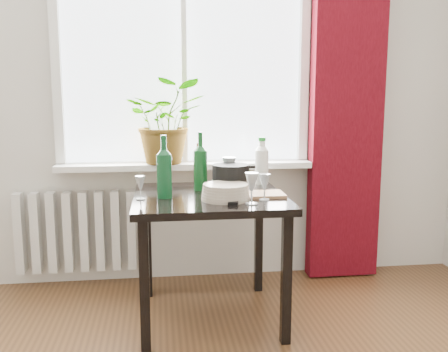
{
  "coord_description": "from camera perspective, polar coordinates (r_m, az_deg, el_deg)",
  "views": [
    {
      "loc": [
        -0.18,
        -1.23,
        1.31
      ],
      "look_at": [
        0.19,
        1.55,
        0.85
      ],
      "focal_mm": 40.0,
      "sensor_mm": 36.0,
      "label": 1
    }
  ],
  "objects": [
    {
      "name": "curtain",
      "position": [
        3.59,
        13.9,
        8.9
      ],
      "size": [
        0.5,
        0.12,
        2.56
      ],
      "color": "#3D050D",
      "rests_on": "ground"
    },
    {
      "name": "table",
      "position": [
        2.87,
        -1.7,
        -3.95
      ],
      "size": [
        0.85,
        0.85,
        0.74
      ],
      "color": "black",
      "rests_on": "ground"
    },
    {
      "name": "fondue_pot",
      "position": [
        2.88,
        0.77,
        -0.31
      ],
      "size": [
        0.3,
        0.27,
        0.17
      ],
      "primitive_type": null,
      "rotation": [
        0.0,
        0.0,
        -0.28
      ],
      "color": "black",
      "rests_on": "table"
    },
    {
      "name": "radiator",
      "position": [
        3.57,
        -16.51,
        -6.08
      ],
      "size": [
        0.8,
        0.1,
        0.55
      ],
      "color": "silver",
      "rests_on": "ground"
    },
    {
      "name": "wine_bottle_left",
      "position": [
        2.75,
        -6.86,
        1.14
      ],
      "size": [
        0.09,
        0.09,
        0.35
      ],
      "primitive_type": null,
      "rotation": [
        0.0,
        0.0,
        -0.09
      ],
      "color": "#0C3F1D",
      "rests_on": "table"
    },
    {
      "name": "tv_remote",
      "position": [
        2.64,
        1.23,
        -2.85
      ],
      "size": [
        0.1,
        0.18,
        0.02
      ],
      "primitive_type": "cube",
      "rotation": [
        0.0,
        0.0,
        -0.28
      ],
      "color": "black",
      "rests_on": "table"
    },
    {
      "name": "wineglass_front_right",
      "position": [
        2.59,
        3.18,
        -1.4
      ],
      "size": [
        0.09,
        0.09,
        0.17
      ],
      "primitive_type": null,
      "rotation": [
        0.0,
        0.0,
        -0.3
      ],
      "color": "silver",
      "rests_on": "table"
    },
    {
      "name": "bottle_amber",
      "position": [
        3.09,
        -2.87,
        1.41
      ],
      "size": [
        0.08,
        0.08,
        0.28
      ],
      "primitive_type": null,
      "rotation": [
        0.0,
        0.0,
        0.23
      ],
      "color": "maroon",
      "rests_on": "table"
    },
    {
      "name": "windowsill",
      "position": [
        3.41,
        -4.41,
        1.2
      ],
      "size": [
        1.72,
        0.2,
        0.04
      ],
      "color": "white",
      "rests_on": "ground"
    },
    {
      "name": "cleaning_bottle",
      "position": [
        3.18,
        4.33,
        1.81
      ],
      "size": [
        0.1,
        0.1,
        0.3
      ],
      "primitive_type": null,
      "rotation": [
        0.0,
        0.0,
        -0.25
      ],
      "color": "white",
      "rests_on": "table"
    },
    {
      "name": "wine_bottle_right",
      "position": [
        2.96,
        -2.71,
        1.76
      ],
      "size": [
        0.09,
        0.09,
        0.35
      ],
      "primitive_type": null,
      "rotation": [
        0.0,
        0.0,
        -0.09
      ],
      "color": "#0B3D16",
      "rests_on": "table"
    },
    {
      "name": "wineglass_back_center",
      "position": [
        2.98,
        0.58,
        0.36
      ],
      "size": [
        0.11,
        0.11,
        0.2
      ],
      "primitive_type": null,
      "rotation": [
        0.0,
        0.0,
        0.36
      ],
      "color": "silver",
      "rests_on": "table"
    },
    {
      "name": "plate_stack",
      "position": [
        2.7,
        0.19,
        -1.86
      ],
      "size": [
        0.32,
        0.32,
        0.08
      ],
      "primitive_type": "cylinder",
      "rotation": [
        0.0,
        0.0,
        -0.23
      ],
      "color": "#BDAF9D",
      "rests_on": "table"
    },
    {
      "name": "wineglass_front_left",
      "position": [
        2.74,
        -9.54,
        -1.32
      ],
      "size": [
        0.07,
        0.07,
        0.13
      ],
      "primitive_type": null,
      "rotation": [
        0.0,
        0.0,
        0.3
      ],
      "color": "#B0B8BD",
      "rests_on": "table"
    },
    {
      "name": "potted_plant",
      "position": [
        3.36,
        -6.57,
        6.22
      ],
      "size": [
        0.52,
        0.45,
        0.57
      ],
      "primitive_type": "imported",
      "rotation": [
        0.0,
        0.0,
        -0.02
      ],
      "color": "#447820",
      "rests_on": "windowsill"
    },
    {
      "name": "window",
      "position": [
        3.46,
        -4.64,
        14.17
      ],
      "size": [
        1.72,
        0.08,
        1.62
      ],
      "color": "white",
      "rests_on": "ground"
    },
    {
      "name": "wineglass_back_left",
      "position": [
        3.05,
        -6.61,
        0.38
      ],
      "size": [
        0.08,
        0.08,
        0.19
      ],
      "primitive_type": null,
      "rotation": [
        0.0,
        0.0,
        0.06
      ],
      "color": "silver",
      "rests_on": "table"
    },
    {
      "name": "cutting_board",
      "position": [
        2.82,
        3.9,
        -2.11
      ],
      "size": [
        0.3,
        0.19,
        0.02
      ],
      "primitive_type": "cube",
      "rotation": [
        0.0,
        0.0,
        -0.02
      ],
      "color": "#AD784E",
      "rests_on": "table"
    },
    {
      "name": "wineglass_far_right",
      "position": [
        2.69,
        4.65,
        -1.24
      ],
      "size": [
        0.08,
        0.08,
        0.15
      ],
      "primitive_type": null,
      "rotation": [
        0.0,
        0.0,
        0.36
      ],
      "color": "#AFB8BD",
      "rests_on": "table"
    }
  ]
}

